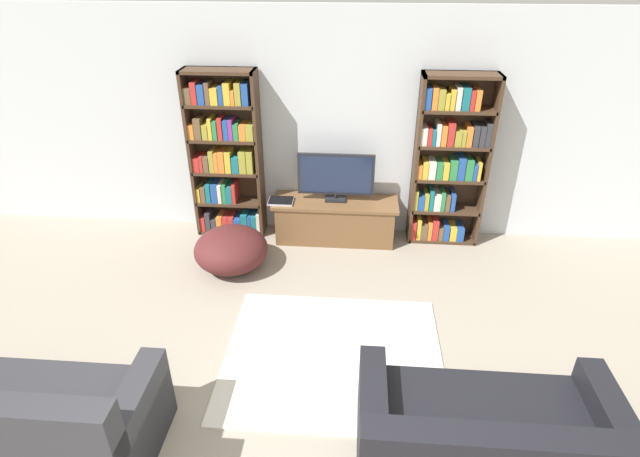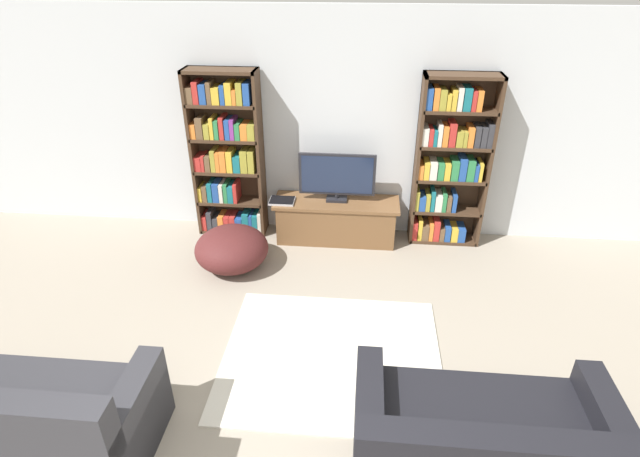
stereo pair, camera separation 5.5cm
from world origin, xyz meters
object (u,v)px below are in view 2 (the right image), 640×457
at_px(couch_left_sectional, 20,423).
at_px(beanbag_ottoman, 232,249).
at_px(laptop, 282,201).
at_px(television, 337,176).
at_px(couch_right_sofa, 484,444).
at_px(tv_stand, 336,220).
at_px(bookshelf_left, 227,157).
at_px(bookshelf_right, 450,163).

distance_m(couch_left_sectional, beanbag_ottoman, 2.57).
bearing_deg(beanbag_ottoman, laptop, 54.08).
relative_size(television, beanbag_ottoman, 1.10).
height_order(couch_left_sectional, couch_right_sofa, couch_left_sectional).
bearing_deg(couch_right_sofa, couch_left_sectional, -177.15).
relative_size(laptop, couch_right_sofa, 0.17).
xyz_separation_m(tv_stand, television, (-0.00, 0.03, 0.56)).
height_order(bookshelf_left, television, bookshelf_left).
height_order(television, laptop, television).
height_order(laptop, beanbag_ottoman, laptop).
bearing_deg(laptop, tv_stand, 6.60).
xyz_separation_m(bookshelf_right, beanbag_ottoman, (-2.35, -0.83, -0.75)).
relative_size(bookshelf_left, laptop, 6.77).
bearing_deg(bookshelf_left, laptop, -16.28).
distance_m(bookshelf_left, couch_left_sectional, 3.39).
relative_size(bookshelf_left, tv_stand, 1.34).
relative_size(tv_stand, couch_left_sectional, 0.85).
relative_size(bookshelf_left, couch_left_sectional, 1.14).
xyz_separation_m(bookshelf_right, couch_left_sectional, (-3.19, -3.27, -0.68)).
bearing_deg(bookshelf_left, television, -3.99).
bearing_deg(beanbag_ottoman, bookshelf_right, 19.49).
xyz_separation_m(bookshelf_right, tv_stand, (-1.26, -0.12, -0.72)).
relative_size(laptop, couch_left_sectional, 0.17).
distance_m(tv_stand, beanbag_ottoman, 1.31).
xyz_separation_m(bookshelf_right, television, (-1.26, -0.09, -0.17)).
height_order(bookshelf_right, couch_left_sectional, bookshelf_right).
distance_m(bookshelf_left, beanbag_ottoman, 1.13).
bearing_deg(laptop, television, 9.16).
bearing_deg(couch_left_sectional, laptop, 67.05).
xyz_separation_m(bookshelf_right, laptop, (-1.89, -0.19, -0.46)).
bearing_deg(couch_left_sectional, bookshelf_left, 78.83).
bearing_deg(couch_left_sectional, television, 58.66).
bearing_deg(beanbag_ottoman, bookshelf_left, 103.09).
relative_size(couch_left_sectional, couch_right_sofa, 1.01).
xyz_separation_m(television, couch_right_sofa, (1.16, -3.02, -0.55)).
height_order(couch_right_sofa, beanbag_ottoman, couch_right_sofa).
bearing_deg(television, tv_stand, -90.00).
bearing_deg(tv_stand, laptop, -173.40).
distance_m(bookshelf_left, bookshelf_right, 2.55).
distance_m(bookshelf_right, couch_right_sofa, 3.19).
bearing_deg(couch_left_sectional, tv_stand, 58.43).
bearing_deg(bookshelf_left, couch_right_sofa, -51.75).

